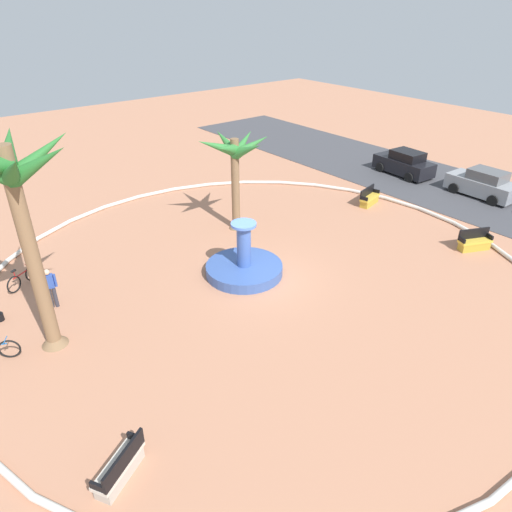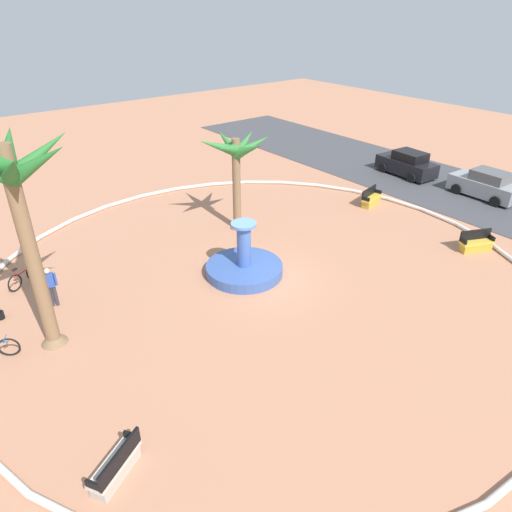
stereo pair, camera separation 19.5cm
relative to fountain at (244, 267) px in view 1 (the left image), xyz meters
name	(u,v)px [view 1 (the left image)]	position (x,y,z in m)	size (l,w,h in m)	color
ground_plane	(261,277)	(0.68, 0.39, -0.34)	(80.00, 80.00, 0.00)	tan
plaza_curb	(261,275)	(0.68, 0.39, -0.24)	(23.30, 23.30, 0.20)	silver
street_asphalt	(462,192)	(0.68, 16.44, -0.32)	(48.00, 8.00, 0.03)	#424247
fountain	(244,267)	(0.00, 0.00, 0.00)	(3.32, 3.32, 2.44)	#38569E
palm_tree_near_fountain	(15,197)	(-0.39, -8.00, 5.12)	(4.06, 3.99, 7.27)	brown
palm_tree_by_curb	(235,158)	(-3.90, 2.51, 3.39)	(3.64, 3.52, 4.95)	brown
bench_east	(474,243)	(5.04, 9.89, 0.01)	(1.13, 1.66, 1.00)	gold
bench_west	(369,199)	(-1.64, 10.35, 0.01)	(0.85, 1.67, 1.00)	gold
bench_north	(120,468)	(5.88, -8.37, 0.01)	(1.24, 1.63, 1.00)	beige
bicycle_red_frame	(23,278)	(-4.97, -7.72, 0.05)	(0.97, 1.49, 0.94)	black
person_cyclist_helmet	(50,286)	(-2.66, -7.24, 0.60)	(0.30, 0.50, 1.67)	#33333D
parked_car_leftmost	(404,164)	(-3.55, 16.25, 0.44)	(4.12, 2.16, 1.67)	black
parked_car_second	(483,184)	(1.76, 16.62, 0.44)	(4.06, 2.02, 1.67)	gray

